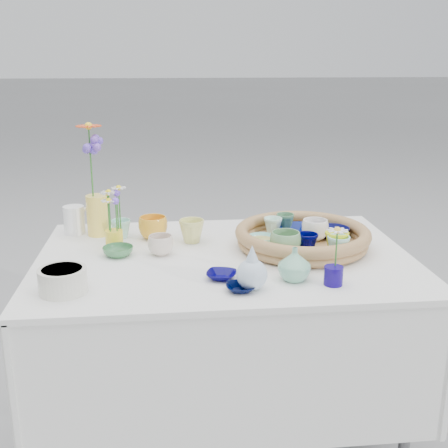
{
  "coord_description": "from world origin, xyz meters",
  "views": [
    {
      "loc": [
        -0.19,
        -1.78,
        1.41
      ],
      "look_at": [
        0.0,
        0.02,
        0.87
      ],
      "focal_mm": 45.0,
      "sensor_mm": 36.0,
      "label": 1
    }
  ],
  "objects": [
    {
      "name": "loose_ceramic_0",
      "position": [
        -0.24,
        0.21,
        0.81
      ],
      "size": [
        0.11,
        0.11,
        0.08
      ],
      "primitive_type": "imported",
      "rotation": [
        0.0,
        0.0,
        -0.07
      ],
      "color": "gold",
      "rests_on": "display_table"
    },
    {
      "name": "white_pitcher",
      "position": [
        -0.54,
        0.31,
        0.82
      ],
      "size": [
        0.13,
        0.11,
        0.11
      ],
      "primitive_type": null,
      "rotation": [
        0.0,
        0.0,
        0.3
      ],
      "color": "white",
      "rests_on": "display_table"
    },
    {
      "name": "single_daisy",
      "position": [
        0.3,
        -0.28,
        0.88
      ],
      "size": [
        0.08,
        0.08,
        0.13
      ],
      "primitive_type": null,
      "rotation": [
        0.0,
        0.0,
        -0.19
      ],
      "color": "white",
      "rests_on": "bud_vase_cobalt"
    },
    {
      "name": "loose_ceramic_2",
      "position": [
        -0.36,
        0.03,
        0.78
      ],
      "size": [
        0.11,
        0.11,
        0.03
      ],
      "primitive_type": "imported",
      "rotation": [
        0.0,
        0.0,
        0.12
      ],
      "color": "#3B7746",
      "rests_on": "display_table"
    },
    {
      "name": "tray_ceramic_0",
      "position": [
        0.28,
        0.16,
        0.8
      ],
      "size": [
        0.14,
        0.14,
        0.03
      ],
      "primitive_type": "imported",
      "rotation": [
        0.0,
        0.0,
        0.11
      ],
      "color": "#031164",
      "rests_on": "wicker_tray"
    },
    {
      "name": "tray_ceramic_5",
      "position": [
        0.13,
        0.05,
        0.8
      ],
      "size": [
        0.13,
        0.13,
        0.03
      ],
      "primitive_type": "imported",
      "rotation": [
        0.0,
        0.0,
        -0.43
      ],
      "color": "#97E6E0",
      "rests_on": "wicker_tray"
    },
    {
      "name": "tray_ceramic_1",
      "position": [
        0.41,
        0.1,
        0.8
      ],
      "size": [
        0.15,
        0.15,
        0.04
      ],
      "primitive_type": "imported",
      "rotation": [
        0.0,
        0.0,
        -0.28
      ],
      "color": "#0F104F",
      "rests_on": "wicker_tray"
    },
    {
      "name": "tray_ceramic_7",
      "position": [
        0.33,
        0.08,
        0.82
      ],
      "size": [
        0.1,
        0.1,
        0.08
      ],
      "primitive_type": "imported",
      "rotation": [
        0.0,
        0.0,
        -0.01
      ],
      "color": "white",
      "rests_on": "wicker_tray"
    },
    {
      "name": "tray_ceramic_8",
      "position": [
        0.42,
        0.18,
        0.8
      ],
      "size": [
        0.13,
        0.13,
        0.03
      ],
      "primitive_type": "imported",
      "rotation": [
        0.0,
        0.0,
        -0.33
      ],
      "color": "#70ABDA",
      "rests_on": "wicker_tray"
    },
    {
      "name": "loose_ceramic_6",
      "position": [
        0.01,
        -0.31,
        0.78
      ],
      "size": [
        0.08,
        0.08,
        0.02
      ],
      "primitive_type": "imported",
      "rotation": [
        0.0,
        0.0,
        -0.01
      ],
      "color": "black",
      "rests_on": "display_table"
    },
    {
      "name": "ground",
      "position": [
        0.0,
        0.0,
        0.0
      ],
      "size": [
        80.0,
        80.0,
        0.0
      ],
      "primitive_type": "plane",
      "color": "gray"
    },
    {
      "name": "tray_ceramic_6",
      "position": [
        0.2,
        0.16,
        0.81
      ],
      "size": [
        0.08,
        0.08,
        0.06
      ],
      "primitive_type": "imported",
      "rotation": [
        0.0,
        0.0,
        0.26
      ],
      "color": "#C7F9E1",
      "rests_on": "wicker_tray"
    },
    {
      "name": "bud_vase_paleblue",
      "position": [
        0.05,
        -0.3,
        0.83
      ],
      "size": [
        0.1,
        0.1,
        0.14
      ],
      "primitive_type": null,
      "rotation": [
        0.0,
        0.0,
        -0.09
      ],
      "color": "silver",
      "rests_on": "display_table"
    },
    {
      "name": "tray_ceramic_11",
      "position": [
        0.36,
        -0.1,
        0.82
      ],
      "size": [
        0.09,
        0.09,
        0.07
      ],
      "primitive_type": "imported",
      "rotation": [
        0.0,
        0.0,
        -0.28
      ],
      "color": "#A7EDE2",
      "rests_on": "wicker_tray"
    },
    {
      "name": "loose_ceramic_3",
      "position": [
        -0.22,
        0.03,
        0.8
      ],
      "size": [
        0.1,
        0.1,
        0.07
      ],
      "primitive_type": "imported",
      "rotation": [
        0.0,
        0.0,
        0.13
      ],
      "color": "beige",
      "rests_on": "display_table"
    },
    {
      "name": "tray_ceramic_9",
      "position": [
        0.27,
        -0.05,
        0.82
      ],
      "size": [
        0.07,
        0.07,
        0.07
      ],
      "primitive_type": "imported",
      "rotation": [
        0.0,
        0.0,
        0.0
      ],
      "color": "#000042",
      "rests_on": "wicker_tray"
    },
    {
      "name": "wicker_tray",
      "position": [
        0.28,
        0.05,
        0.8
      ],
      "size": [
        0.47,
        0.47,
        0.08
      ],
      "primitive_type": null,
      "color": "brown",
      "rests_on": "display_table"
    },
    {
      "name": "gerbera",
      "position": [
        -0.46,
        0.28,
        1.05
      ],
      "size": [
        0.13,
        0.13,
        0.28
      ],
      "primitive_type": null,
      "rotation": [
        0.0,
        0.0,
        -0.21
      ],
      "color": "#F14D1F",
      "rests_on": "tall_vase_yellow"
    },
    {
      "name": "loose_ceramic_5",
      "position": [
        -0.36,
        0.23,
        0.8
      ],
      "size": [
        0.1,
        0.1,
        0.07
      ],
      "primitive_type": "imported",
      "rotation": [
        0.0,
        0.0,
        -0.42
      ],
      "color": "#90D1C0",
      "rests_on": "display_table"
    },
    {
      "name": "hydrangea",
      "position": [
        -0.46,
        0.27,
        1.01
      ],
      "size": [
        0.1,
        0.1,
        0.26
      ],
      "primitive_type": null,
      "rotation": [
        0.0,
        0.0,
        0.41
      ],
      "color": "#6F45BC",
      "rests_on": "tall_vase_yellow"
    },
    {
      "name": "bud_vase_cobalt",
      "position": [
        0.29,
        -0.29,
        0.79
      ],
      "size": [
        0.07,
        0.07,
        0.06
      ],
      "primitive_type": "cylinder",
      "rotation": [
        0.0,
        0.0,
        -0.31
      ],
      "color": "#120365",
      "rests_on": "display_table"
    },
    {
      "name": "tall_vase_yellow",
      "position": [
        -0.45,
        0.28,
        0.84
      ],
      "size": [
        0.1,
        0.1,
        0.15
      ],
      "primitive_type": "cylinder",
      "rotation": [
        0.0,
        0.0,
        0.28
      ],
      "color": "#FFDB54",
      "rests_on": "display_table"
    },
    {
      "name": "display_table",
      "position": [
        0.0,
        0.0,
        0.0
      ],
      "size": [
        1.26,
        0.86,
        0.77
      ],
      "primitive_type": null,
      "color": "silver",
      "rests_on": "ground"
    },
    {
      "name": "tray_ceramic_2",
      "position": [
        0.37,
        -0.07,
        0.82
      ],
      "size": [
        0.09,
        0.09,
        0.07
      ],
      "primitive_type": "imported",
      "rotation": [
        0.0,
        0.0,
        0.15
      ],
      "color": "#FAFB20",
      "rests_on": "wicker_tray"
    },
    {
      "name": "loose_ceramic_1",
      "position": [
        -0.1,
        0.15,
        0.81
      ],
      "size": [
        0.09,
        0.09,
        0.08
      ],
      "primitive_type": "imported",
      "rotation": [
        0.0,
        0.0,
        0.03
      ],
      "color": "#D6D574",
      "rests_on": "display_table"
    },
    {
      "name": "loose_ceramic_4",
      "position": [
        -0.03,
        -0.21,
        0.78
      ],
      "size": [
        0.11,
        0.11,
        0.02
      ],
      "primitive_type": "imported",
      "rotation": [
        0.0,
        0.0,
        -0.3
      ],
      "color": "#03004A",
      "rests_on": "display_table"
    },
    {
      "name": "tray_ceramic_4",
      "position": [
        0.19,
        -0.07,
        0.82
      ],
      "size": [
        0.13,
        0.13,
        0.08
      ],
      "primitive_type": "imported",
      "rotation": [
        0.0,
        0.0,
        -0.29
      ],
      "color": "#6B9F6B",
      "rests_on": "wicker_tray"
    },
    {
      "name": "tray_ceramic_12",
      "position": [
        0.25,
        0.21,
        0.81
      ],
      "size": [
        0.08,
        0.08,
        0.06
      ],
      "primitive_type": "imported",
      "rotation": [
        0.0,
        0.0,
        -0.26
      ],
      "color": "#467A52",
      "rests_on": "wicker_tray"
    },
    {
      "name": "bud_vase_seafoam",
      "position": [
        0.18,
        -0.24,
        0.82
      ],
      "size": [
        0.11,
        0.11,
        0.1
      ],
      "primitive_type": "imported",
      "rotation": [
        0.0,
        0.0,
        0.12
      ],
      "color": "#74B796",
      "rests_on": "display_table"
    },
    {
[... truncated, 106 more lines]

